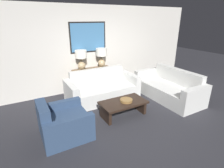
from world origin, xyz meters
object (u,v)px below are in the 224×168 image
console_table (93,80)px  decorative_bowl (126,100)px  table_lamp_right (101,56)px  couch_by_back_wall (102,89)px  armchair_near_back_wall (63,124)px  table_lamp_left (81,58)px  couch_by_side (168,89)px  coffee_table (123,105)px

console_table → decorative_bowl: console_table is taller
table_lamp_right → decorative_bowl: (-0.25, -1.85, -0.73)m
couch_by_back_wall → armchair_near_back_wall: (-1.46, -1.20, -0.01)m
console_table → table_lamp_left: size_ratio=2.01×
table_lamp_left → couch_by_back_wall: 1.15m
console_table → armchair_near_back_wall: size_ratio=1.33×
couch_by_back_wall → couch_by_side: size_ratio=1.00×
decorative_bowl → couch_by_side: bearing=8.2°
couch_by_back_wall → armchair_near_back_wall: size_ratio=2.21×
coffee_table → armchair_near_back_wall: (-1.48, -0.08, 0.00)m
table_lamp_left → couch_by_side: 2.78m
coffee_table → couch_by_back_wall: bearing=91.1°
couch_by_back_wall → armchair_near_back_wall: 1.89m
table_lamp_right → decorative_bowl: bearing=-97.8°
couch_by_back_wall → coffee_table: size_ratio=1.85×
table_lamp_right → couch_by_back_wall: bearing=-115.9°
couch_by_side → coffee_table: bearing=-172.9°
table_lamp_left → decorative_bowl: bearing=-76.9°
decorative_bowl → armchair_near_back_wall: (-1.55, -0.06, -0.12)m
coffee_table → armchair_near_back_wall: 1.49m
table_lamp_right → couch_by_back_wall: size_ratio=0.30×
couch_by_back_wall → decorative_bowl: couch_by_back_wall is taller
armchair_near_back_wall → couch_by_side: bearing=5.3°
coffee_table → decorative_bowl: decorative_bowl is taller
decorative_bowl → armchair_near_back_wall: size_ratio=0.32×
console_table → table_lamp_left: table_lamp_left is taller
couch_by_side → decorative_bowl: (-1.68, -0.24, 0.11)m
decorative_bowl → table_lamp_left: bearing=103.1°
console_table → couch_by_side: 2.39m
table_lamp_right → coffee_table: (-0.32, -1.83, -0.85)m
couch_by_back_wall → couch_by_side: 1.98m
console_table → couch_by_side: (1.77, -1.61, -0.09)m
table_lamp_right → couch_by_side: size_ratio=0.30×
table_lamp_right → decorative_bowl: 2.00m
console_table → armchair_near_back_wall: 2.40m
console_table → decorative_bowl: size_ratio=4.12×
couch_by_side → armchair_near_back_wall: (-3.23, -0.30, -0.01)m
table_lamp_left → table_lamp_right: same height
couch_by_back_wall → table_lamp_left: bearing=115.9°
couch_by_back_wall → decorative_bowl: 1.15m
console_table → couch_by_side: bearing=-42.3°
table_lamp_left → armchair_near_back_wall: (-1.12, -1.91, -0.85)m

